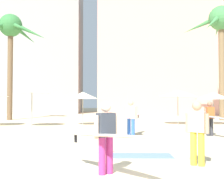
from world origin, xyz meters
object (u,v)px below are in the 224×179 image
Objects in this scene: palm_tree_far_left at (11,33)px; cafe_umbrella_4 at (213,96)px; beach_towel at (141,156)px; person_near_left at (197,130)px; cafe_umbrella_3 at (32,90)px; palm_tree_left at (221,27)px; cafe_umbrella_1 at (178,93)px; person_far_left at (131,117)px; backpack at (106,147)px; person_near_right at (106,135)px; person_mid_right at (211,117)px; cafe_umbrella_0 at (83,95)px.

cafe_umbrella_4 is at bearing -19.73° from palm_tree_far_left.
beach_towel is 1.14× the size of person_near_left.
palm_tree_far_left reaches higher than beach_towel.
palm_tree_left is at bearing 21.08° from cafe_umbrella_3.
cafe_umbrella_1 is 7.55m from person_far_left.
person_near_left reaches higher than backpack.
person_near_right is 7.40m from person_far_left.
palm_tree_far_left is 16.37m from person_far_left.
palm_tree_left is 15.60m from person_far_left.
palm_tree_left is at bearing -45.59° from person_mid_right.
person_near_left is at bearing 78.69° from person_near_right.
backpack is 6.62m from person_mid_right.
beach_towel is 4.43× the size of backpack.
person_near_left is at bearing -112.06° from cafe_umbrella_4.
beach_towel is (5.58, -10.33, -2.31)m from cafe_umbrella_3.
backpack is at bearing -65.40° from cafe_umbrella_3.
palm_tree_left is at bearing -169.28° from person_near_left.
person_far_left is at bearing -135.73° from person_near_left.
beach_towel is (2.41, -11.18, -1.97)m from cafe_umbrella_0.
person_near_left is (-2.60, -6.19, 0.01)m from person_mid_right.
person_near_right reaches higher than person_mid_right.
cafe_umbrella_1 is at bearing 1.67° from cafe_umbrella_0.
cafe_umbrella_1 is (-4.90, -4.54, -5.68)m from palm_tree_left.
person_near_left is (2.34, 0.95, -0.00)m from person_near_right.
cafe_umbrella_4 reaches higher than person_far_left.
palm_tree_left is 4.33× the size of cafe_umbrella_0.
backpack is 3.00m from person_near_left.
cafe_umbrella_4 is (-2.45, -4.48, -5.84)m from palm_tree_left.
person_near_right is at bearing -70.41° from cafe_umbrella_3.
palm_tree_left is at bearing -3.31° from palm_tree_far_left.
palm_tree_far_left is at bearing -118.24° from person_far_left.
beach_towel is at bearing 120.07° from person_mid_right.
backpack is 0.16× the size of person_far_left.
backpack is at bearing -114.74° from cafe_umbrella_1.
cafe_umbrella_4 is at bearing 1.55° from cafe_umbrella_1.
cafe_umbrella_3 is (-9.58, -1.03, 0.20)m from cafe_umbrella_1.
backpack is (1.37, -10.76, -1.78)m from cafe_umbrella_0.
cafe_umbrella_3 is 13.63m from person_near_left.
person_far_left is at bearing 120.59° from backpack.
cafe_umbrella_4 reaches higher than person_near_left.
cafe_umbrella_3 reaches higher than person_near_right.
cafe_umbrella_1 is at bearing -157.59° from person_near_left.
cafe_umbrella_0 is at bearing 152.25° from person_near_right.
beach_towel is (-8.90, -15.91, -7.79)m from palm_tree_left.
cafe_umbrella_4 is 0.94× the size of person_far_left.
palm_tree_far_left is at bearing 176.69° from palm_tree_left.
cafe_umbrella_1 is 6.66m from person_mid_right.
palm_tree_far_left is 10.23m from cafe_umbrella_0.
palm_tree_left is 20.12m from person_near_left.
cafe_umbrella_1 reaches higher than backpack.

